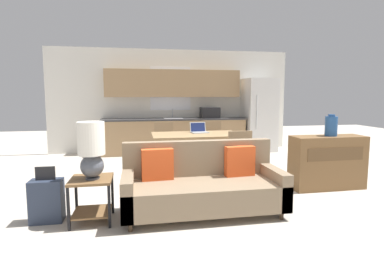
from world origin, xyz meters
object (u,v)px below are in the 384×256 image
Objects in this scene: suitcase at (47,200)px; couch at (202,186)px; table_lamp at (92,148)px; refrigerator at (259,115)px; dining_chair_far_right at (212,141)px; credenza at (327,162)px; dining_chair_far_left at (165,143)px; vase at (331,126)px; side_table at (92,192)px; dining_table at (196,137)px; laptop at (199,130)px; dining_chair_near_right at (237,156)px.

couch is at bearing -0.91° from suitcase.
refrigerator is at bearing 47.09° from table_lamp.
couch is at bearing -98.76° from dining_chair_far_right.
dining_chair_far_left is (-2.45, 1.95, 0.08)m from credenza.
credenza is 3.41× the size of vase.
vase is 4.22m from suitcase.
dining_table is at bearing 48.89° from side_table.
refrigerator is 5.52m from table_lamp.
dining_chair_far_right is (-1.43, 2.03, -0.51)m from vase.
table_lamp is 2.67m from laptop.
credenza is (3.54, 0.67, 0.07)m from side_table.
side_table is 0.45× the size of credenza.
dining_table is at bearing 148.34° from credenza.
suitcase is at bearing -137.61° from refrigerator.
refrigerator is 3.07m from dining_table.
couch is at bearing -164.54° from vase.
dining_chair_far_right is (0.53, 0.85, -0.21)m from dining_table.
dining_chair_near_right reaches higher than suitcase.
dining_chair_far_left reaches higher than side_table.
table_lamp is at bearing -168.84° from credenza.
laptop reaches higher than couch.
refrigerator is at bearing 47.13° from dining_chair_far_right.
refrigerator is 2.90× the size of suitcase.
vase is at bearing 8.15° from suitcase.
couch is 2.28m from credenza.
credenza is (1.92, -1.19, -0.29)m from dining_table.
refrigerator is 2.14m from dining_chair_far_right.
dining_chair_far_right is at bearing 57.86° from dining_table.
dining_table is 1.75× the size of dining_chair_far_right.
laptop is (1.69, 2.06, -0.06)m from table_lamp.
dining_table is 1.75× the size of dining_chair_far_left.
vase is 0.98× the size of laptop.
table_lamp is 2.41m from dining_chair_near_right.
couch is 2.77m from dining_chair_far_right.
suitcase is (-2.24, -1.94, -0.57)m from laptop.
dining_chair_far_left is (1.10, 2.62, 0.15)m from side_table.
credenza is 1.77× the size of suitcase.
vase is 3.20m from dining_chair_far_left.
dining_table is 2.82m from suitcase.
refrigerator is 3.06m from dining_chair_far_left.
couch is 1.88m from suitcase.
dining_chair_far_left is (-2.68, -1.40, -0.46)m from refrigerator.
laptop is at bearing -136.17° from refrigerator.
side_table is (-3.78, -4.02, -0.61)m from refrigerator.
refrigerator reaches higher than couch.
dining_chair_far_left is at bearing 67.87° from table_lamp.
dining_chair_near_right is at bearing -82.01° from dining_chair_far_right.
suitcase is at bearing -127.52° from dining_chair_far_right.
dining_chair_far_right is 1.06m from dining_chair_far_left.
dining_chair_far_right and dining_chair_far_left have the same top height.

